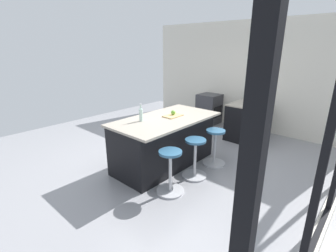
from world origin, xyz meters
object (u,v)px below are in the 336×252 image
(stool_near_camera, at_px, (170,173))
(cutting_board, at_px, (173,116))
(water_bottle, at_px, (141,114))
(stool_middle, at_px, (195,159))
(apple_green, at_px, (173,113))
(stool_by_window, at_px, (215,148))
(kitchen_island, at_px, (164,141))
(oven_range, at_px, (209,109))

(stool_near_camera, bearing_deg, cutting_board, -141.17)
(cutting_board, bearing_deg, water_bottle, -18.93)
(stool_middle, xyz_separation_m, apple_green, (-0.21, -0.68, 0.68))
(stool_by_window, distance_m, stool_middle, 0.65)
(stool_near_camera, distance_m, water_bottle, 1.17)
(apple_green, bearing_deg, water_bottle, -16.88)
(stool_by_window, distance_m, water_bottle, 1.58)
(stool_by_window, height_order, stool_middle, same)
(cutting_board, height_order, apple_green, apple_green)
(kitchen_island, bearing_deg, water_bottle, -19.38)
(stool_by_window, bearing_deg, stool_middle, 0.00)
(oven_range, distance_m, kitchen_island, 3.05)
(kitchen_island, bearing_deg, cutting_board, 162.18)
(stool_by_window, relative_size, stool_near_camera, 1.00)
(kitchen_island, relative_size, cutting_board, 5.73)
(oven_range, distance_m, stool_middle, 3.33)
(oven_range, height_order, stool_by_window, oven_range)
(stool_middle, relative_size, cutting_board, 1.96)
(apple_green, bearing_deg, kitchen_island, -11.51)
(apple_green, bearing_deg, stool_near_camera, 38.47)
(stool_middle, relative_size, water_bottle, 2.26)
(oven_range, height_order, kitchen_island, kitchen_island)
(oven_range, xyz_separation_m, apple_green, (2.72, 0.91, 0.58))
(oven_range, distance_m, apple_green, 2.92)
(cutting_board, bearing_deg, stool_near_camera, 38.83)
(stool_middle, xyz_separation_m, cutting_board, (-0.18, -0.67, 0.63))
(oven_range, relative_size, stool_by_window, 1.23)
(water_bottle, bearing_deg, apple_green, 163.12)
(stool_middle, bearing_deg, water_bottle, -63.75)
(stool_by_window, relative_size, stool_middle, 1.00)
(stool_by_window, bearing_deg, stool_near_camera, 0.00)
(kitchen_island, relative_size, apple_green, 23.54)
(stool_by_window, distance_m, cutting_board, 1.03)
(cutting_board, bearing_deg, stool_by_window, 125.13)
(stool_by_window, xyz_separation_m, stool_near_camera, (1.30, 0.00, 0.00))
(apple_green, height_order, water_bottle, water_bottle)
(oven_range, height_order, stool_middle, oven_range)
(apple_green, bearing_deg, oven_range, -161.52)
(oven_range, distance_m, stool_near_camera, 3.92)
(cutting_board, xyz_separation_m, water_bottle, (0.61, -0.21, 0.11))
(kitchen_island, relative_size, stool_middle, 2.93)
(water_bottle, bearing_deg, cutting_board, 161.07)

